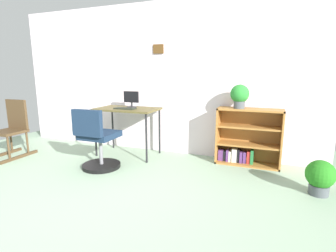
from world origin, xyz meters
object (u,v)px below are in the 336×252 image
object	(u,v)px
office_chair	(98,143)
monitor	(131,99)
rocking_chair	(12,128)
potted_plant_on_shelf	(240,95)
keyboard	(125,108)
bookshelf_low	(247,139)
potted_plant_floor	(320,176)
desk	(127,112)

from	to	relation	value
office_chair	monitor	bearing A→B (deg)	84.17
rocking_chair	potted_plant_on_shelf	xyz separation A→B (m)	(3.33, 0.87, 0.54)
monitor	keyboard	bearing A→B (deg)	-88.83
bookshelf_low	potted_plant_on_shelf	distance (m)	0.64
office_chair	bookshelf_low	xyz separation A→B (m)	(1.86, 0.95, 0.00)
rocking_chair	potted_plant_floor	xyz separation A→B (m)	(4.27, 0.19, -0.24)
rocking_chair	potted_plant_floor	distance (m)	4.28
monitor	potted_plant_floor	size ratio (longest dim) A/B	0.67
keyboard	rocking_chair	size ratio (longest dim) A/B	0.37
keyboard	bookshelf_low	world-z (taller)	bookshelf_low
monitor	rocking_chair	distance (m)	1.91
rocking_chair	bookshelf_low	xyz separation A→B (m)	(3.46, 0.93, -0.08)
keyboard	potted_plant_on_shelf	size ratio (longest dim) A/B	0.99
monitor	rocking_chair	xyz separation A→B (m)	(-1.68, -0.79, -0.44)
potted_plant_on_shelf	potted_plant_floor	world-z (taller)	potted_plant_on_shelf
rocking_chair	keyboard	bearing A→B (deg)	18.88
rocking_chair	bookshelf_low	bearing A→B (deg)	15.09
keyboard	potted_plant_floor	xyz separation A→B (m)	(2.58, -0.39, -0.56)
office_chair	potted_plant_floor	size ratio (longest dim) A/B	2.20
keyboard	monitor	bearing A→B (deg)	91.17
bookshelf_low	keyboard	bearing A→B (deg)	-168.66
keyboard	office_chair	size ratio (longest dim) A/B	0.39
monitor	potted_plant_floor	world-z (taller)	monitor
rocking_chair	bookshelf_low	distance (m)	3.58
office_chair	potted_plant_on_shelf	distance (m)	2.05
office_chair	keyboard	bearing A→B (deg)	81.70
office_chair	desk	bearing A→B (deg)	85.11
monitor	potted_plant_floor	distance (m)	2.74
desk	keyboard	world-z (taller)	keyboard
rocking_chair	bookshelf_low	world-z (taller)	rocking_chair
office_chair	rocking_chair	xyz separation A→B (m)	(-1.60, 0.02, 0.09)
monitor	potted_plant_on_shelf	bearing A→B (deg)	2.97
monitor	potted_plant_floor	bearing A→B (deg)	-13.06
bookshelf_low	potted_plant_floor	world-z (taller)	bookshelf_low
monitor	potted_plant_on_shelf	world-z (taller)	potted_plant_on_shelf
desk	keyboard	xyz separation A→B (m)	(0.03, -0.11, 0.08)
potted_plant_on_shelf	desk	bearing A→B (deg)	-173.71
bookshelf_low	rocking_chair	bearing A→B (deg)	-164.91
keyboard	bookshelf_low	bearing A→B (deg)	11.34
office_chair	bookshelf_low	bearing A→B (deg)	27.12
monitor	potted_plant_on_shelf	xyz separation A→B (m)	(1.65, 0.09, 0.10)
desk	rocking_chair	bearing A→B (deg)	-157.41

